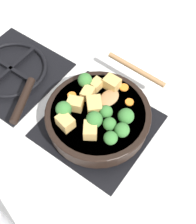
% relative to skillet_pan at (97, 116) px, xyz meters
% --- Properties ---
extents(ground_plane, '(2.40, 2.40, 0.00)m').
position_rel_skillet_pan_xyz_m(ground_plane, '(0.00, -0.00, -0.06)').
color(ground_plane, silver).
extents(front_burner_grate, '(0.31, 0.31, 0.03)m').
position_rel_skillet_pan_xyz_m(front_burner_grate, '(0.00, -0.00, -0.04)').
color(front_burner_grate, black).
rests_on(front_burner_grate, ground_plane).
extents(rear_burner_grate, '(0.31, 0.31, 0.03)m').
position_rel_skillet_pan_xyz_m(rear_burner_grate, '(0.00, 0.36, -0.04)').
color(rear_burner_grate, black).
rests_on(rear_burner_grate, ground_plane).
extents(skillet_pan, '(0.32, 0.40, 0.05)m').
position_rel_skillet_pan_xyz_m(skillet_pan, '(0.00, 0.00, 0.00)').
color(skillet_pan, black).
rests_on(skillet_pan, front_burner_grate).
extents(wooden_spoon, '(0.18, 0.20, 0.02)m').
position_rel_skillet_pan_xyz_m(wooden_spoon, '(0.13, -0.01, 0.03)').
color(wooden_spoon, '#A87A4C').
rests_on(wooden_spoon, skillet_pan).
extents(tofu_cube_center_large, '(0.06, 0.06, 0.04)m').
position_rel_skillet_pan_xyz_m(tofu_cube_center_large, '(0.01, 0.01, 0.04)').
color(tofu_cube_center_large, tan).
rests_on(tofu_cube_center_large, skillet_pan).
extents(tofu_cube_near_handle, '(0.04, 0.05, 0.04)m').
position_rel_skillet_pan_xyz_m(tofu_cube_near_handle, '(-0.09, 0.04, 0.04)').
color(tofu_cube_near_handle, tan).
rests_on(tofu_cube_near_handle, skillet_pan).
extents(tofu_cube_east_chunk, '(0.06, 0.05, 0.04)m').
position_rel_skillet_pan_xyz_m(tofu_cube_east_chunk, '(-0.07, -0.03, 0.04)').
color(tofu_cube_east_chunk, tan).
rests_on(tofu_cube_east_chunk, skillet_pan).
extents(tofu_cube_west_chunk, '(0.05, 0.05, 0.03)m').
position_rel_skillet_pan_xyz_m(tofu_cube_west_chunk, '(-0.02, 0.06, 0.04)').
color(tofu_cube_west_chunk, tan).
rests_on(tofu_cube_west_chunk, skillet_pan).
extents(tofu_cube_back_piece, '(0.04, 0.03, 0.03)m').
position_rel_skillet_pan_xyz_m(tofu_cube_back_piece, '(0.07, 0.05, 0.04)').
color(tofu_cube_back_piece, tan).
rests_on(tofu_cube_back_piece, skillet_pan).
extents(tofu_cube_front_piece, '(0.04, 0.04, 0.03)m').
position_rel_skillet_pan_xyz_m(tofu_cube_front_piece, '(0.03, 0.05, 0.04)').
color(tofu_cube_front_piece, tan).
rests_on(tofu_cube_front_piece, skillet_pan).
extents(tofu_cube_mid_small, '(0.04, 0.05, 0.04)m').
position_rel_skillet_pan_xyz_m(tofu_cube_mid_small, '(0.10, 0.02, 0.04)').
color(tofu_cube_mid_small, tan).
rests_on(tofu_cube_mid_small, skillet_pan).
extents(broccoli_floret_near_spoon, '(0.04, 0.04, 0.05)m').
position_rel_skillet_pan_xyz_m(broccoli_floret_near_spoon, '(0.05, 0.08, 0.05)').
color(broccoli_floret_near_spoon, '#709956').
rests_on(broccoli_floret_near_spoon, skillet_pan).
extents(broccoli_floret_center_top, '(0.04, 0.04, 0.04)m').
position_rel_skillet_pan_xyz_m(broccoli_floret_center_top, '(-0.02, -0.06, 0.05)').
color(broccoli_floret_center_top, '#709956').
rests_on(broccoli_floret_center_top, skillet_pan).
extents(broccoli_floret_east_rim, '(0.04, 0.04, 0.05)m').
position_rel_skillet_pan_xyz_m(broccoli_floret_east_rim, '(0.02, -0.08, 0.05)').
color(broccoli_floret_east_rim, '#709956').
rests_on(broccoli_floret_east_rim, skillet_pan).
extents(broccoli_floret_west_rim, '(0.04, 0.04, 0.04)m').
position_rel_skillet_pan_xyz_m(broccoli_floret_west_rim, '(-0.06, -0.09, 0.05)').
color(broccoli_floret_west_rim, '#709956').
rests_on(broccoli_floret_west_rim, skillet_pan).
extents(broccoli_floret_north_edge, '(0.04, 0.04, 0.05)m').
position_rel_skillet_pan_xyz_m(broccoli_floret_north_edge, '(-0.06, 0.07, 0.05)').
color(broccoli_floret_north_edge, '#709956').
rests_on(broccoli_floret_north_edge, skillet_pan).
extents(broccoli_floret_south_cluster, '(0.04, 0.04, 0.04)m').
position_rel_skillet_pan_xyz_m(broccoli_floret_south_cluster, '(0.00, -0.03, 0.05)').
color(broccoli_floret_south_cluster, '#709956').
rests_on(broccoli_floret_south_cluster, skillet_pan).
extents(broccoli_floret_mid_floret, '(0.04, 0.04, 0.05)m').
position_rel_skillet_pan_xyz_m(broccoli_floret_mid_floret, '(-0.02, -0.10, 0.05)').
color(broccoli_floret_mid_floret, '#709956').
rests_on(broccoli_floret_mid_floret, skillet_pan).
extents(broccoli_floret_small_inner, '(0.05, 0.05, 0.05)m').
position_rel_skillet_pan_xyz_m(broccoli_floret_small_inner, '(-0.04, -0.02, 0.05)').
color(broccoli_floret_small_inner, '#709956').
rests_on(broccoli_floret_small_inner, skillet_pan).
extents(carrot_slice_orange_thin, '(0.03, 0.03, 0.01)m').
position_rel_skillet_pan_xyz_m(carrot_slice_orange_thin, '(0.11, -0.01, 0.03)').
color(carrot_slice_orange_thin, orange).
rests_on(carrot_slice_orange_thin, skillet_pan).
extents(carrot_slice_near_center, '(0.03, 0.03, 0.01)m').
position_rel_skillet_pan_xyz_m(carrot_slice_near_center, '(0.00, 0.09, 0.03)').
color(carrot_slice_near_center, orange).
rests_on(carrot_slice_near_center, skillet_pan).
extents(carrot_slice_edge_slice, '(0.02, 0.02, 0.01)m').
position_rel_skillet_pan_xyz_m(carrot_slice_edge_slice, '(0.08, -0.06, 0.03)').
color(carrot_slice_edge_slice, orange).
rests_on(carrot_slice_edge_slice, skillet_pan).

